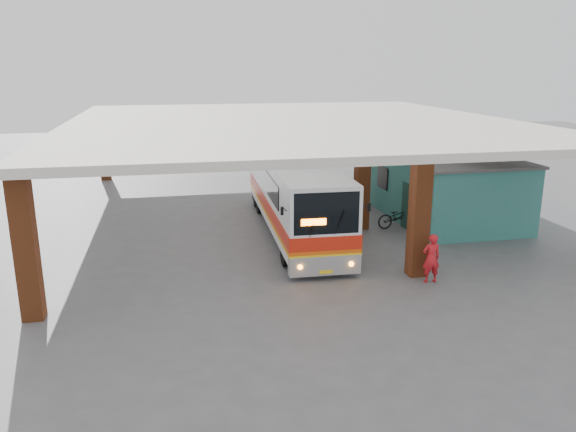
# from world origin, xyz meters

# --- Properties ---
(ground) EXTENTS (90.00, 90.00, 0.00)m
(ground) POSITION_xyz_m (0.00, 0.00, 0.00)
(ground) COLOR #515154
(ground) RESTS_ON ground
(brick_columns) EXTENTS (20.10, 21.60, 4.35)m
(brick_columns) POSITION_xyz_m (1.43, 5.00, 2.17)
(brick_columns) COLOR brown
(brick_columns) RESTS_ON ground
(canopy_roof) EXTENTS (21.00, 23.00, 0.30)m
(canopy_roof) POSITION_xyz_m (0.50, 6.50, 4.50)
(canopy_roof) COLOR silver
(canopy_roof) RESTS_ON brick_columns
(shop_building) EXTENTS (5.20, 8.20, 3.11)m
(shop_building) POSITION_xyz_m (7.49, 4.00, 1.56)
(shop_building) COLOR #2E746E
(shop_building) RESTS_ON ground
(coach_bus) EXTENTS (2.94, 12.19, 3.53)m
(coach_bus) POSITION_xyz_m (-0.11, 3.03, 1.75)
(coach_bus) COLOR white
(coach_bus) RESTS_ON ground
(motorcycle) EXTENTS (2.10, 0.88, 1.08)m
(motorcycle) POSITION_xyz_m (4.70, 2.68, 0.54)
(motorcycle) COLOR black
(motorcycle) RESTS_ON ground
(pedestrian) EXTENTS (0.63, 0.41, 1.72)m
(pedestrian) POSITION_xyz_m (3.19, -3.75, 0.86)
(pedestrian) COLOR red
(pedestrian) RESTS_ON ground
(red_chair) EXTENTS (0.50, 0.50, 0.78)m
(red_chair) POSITION_xyz_m (4.40, 6.10, 0.36)
(red_chair) COLOR red
(red_chair) RESTS_ON ground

